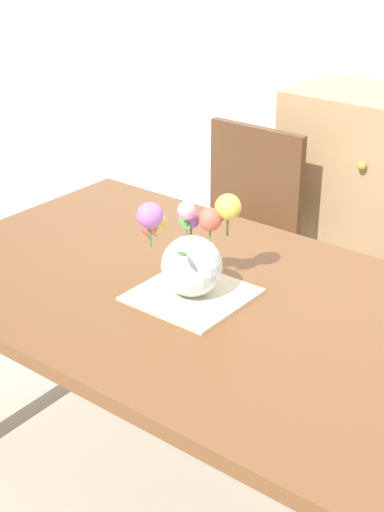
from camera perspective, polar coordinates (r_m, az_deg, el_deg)
ground_plane at (r=2.50m, az=0.44°, el=-17.63°), size 12.00×12.00×0.00m
dining_table at (r=2.10m, az=0.50°, el=-4.70°), size 1.64×0.99×0.73m
chair_left at (r=3.00m, az=3.50°, el=2.25°), size 0.42×0.42×0.90m
placemat at (r=2.04m, az=0.00°, el=-2.93°), size 0.29×0.29×0.01m
flower_vase at (r=1.99m, az=-0.13°, el=0.19°), size 0.23×0.27×0.27m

